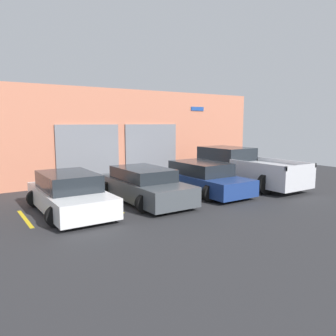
{
  "coord_description": "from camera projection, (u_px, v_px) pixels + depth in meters",
  "views": [
    {
      "loc": [
        -7.33,
        -12.1,
        2.95
      ],
      "look_at": [
        0.0,
        -0.98,
        1.1
      ],
      "focal_mm": 35.0,
      "sensor_mm": 36.0,
      "label": 1
    }
  ],
  "objects": [
    {
      "name": "shophouse_building",
      "position": [
        122.0,
        136.0,
        16.81
      ],
      "size": [
        16.87,
        0.68,
        4.62
      ],
      "color": "#D17A5B",
      "rests_on": "ground"
    },
    {
      "name": "parking_stripe_centre",
      "position": [
        175.0,
        196.0,
        13.18
      ],
      "size": [
        0.12,
        2.2,
        0.01
      ],
      "primitive_type": "cube",
      "color": "gold",
      "rests_on": "ground"
    },
    {
      "name": "parking_stripe_right",
      "position": [
        226.0,
        189.0,
        14.72
      ],
      "size": [
        0.12,
        2.2,
        0.01
      ],
      "primitive_type": "cube",
      "color": "gold",
      "rests_on": "ground"
    },
    {
      "name": "parking_stripe_far_right",
      "position": [
        268.0,
        182.0,
        16.25
      ],
      "size": [
        0.12,
        2.2,
        0.01
      ],
      "primitive_type": "cube",
      "color": "gold",
      "rests_on": "ground"
    },
    {
      "name": "ground_plane",
      "position": [
        156.0,
        190.0,
        14.4
      ],
      "size": [
        28.0,
        28.0,
        0.0
      ],
      "primitive_type": "plane",
      "color": "#2D2D30"
    },
    {
      "name": "van_right",
      "position": [
        202.0,
        178.0,
        13.89
      ],
      "size": [
        2.26,
        4.61,
        1.29
      ],
      "color": "navy",
      "rests_on": "ground"
    },
    {
      "name": "parking_stripe_left",
      "position": [
        110.0,
        206.0,
        11.65
      ],
      "size": [
        0.12,
        2.2,
        0.01
      ],
      "primitive_type": "cube",
      "color": "gold",
      "rests_on": "ground"
    },
    {
      "name": "sedan_white",
      "position": [
        69.0,
        194.0,
        10.82
      ],
      "size": [
        2.22,
        4.31,
        1.31
      ],
      "color": "white",
      "rests_on": "ground"
    },
    {
      "name": "pickup_truck",
      "position": [
        244.0,
        168.0,
        15.63
      ],
      "size": [
        2.59,
        5.57,
        1.72
      ],
      "color": "silver",
      "rests_on": "ground"
    },
    {
      "name": "sedan_side",
      "position": [
        144.0,
        185.0,
        12.35
      ],
      "size": [
        2.21,
        4.6,
        1.26
      ],
      "color": "#474C51",
      "rests_on": "ground"
    },
    {
      "name": "parking_stripe_far_left",
      "position": [
        25.0,
        219.0,
        10.11
      ],
      "size": [
        0.12,
        2.2,
        0.01
      ],
      "primitive_type": "cube",
      "color": "gold",
      "rests_on": "ground"
    }
  ]
}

